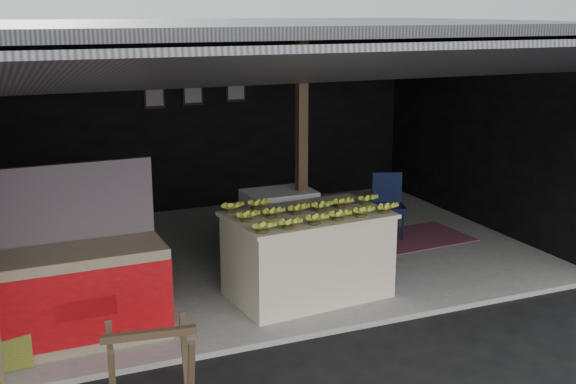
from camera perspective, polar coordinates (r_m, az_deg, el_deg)
name	(u,v)px	position (r m, az deg, el deg)	size (l,w,h in m)	color
ground	(350,331)	(7.46, 4.95, -10.91)	(80.00, 80.00, 0.00)	black
concrete_slab	(262,254)	(9.56, -2.09, -4.89)	(7.00, 5.00, 0.06)	gray
shophouse	(252,94)	(9.38, -2.90, 7.73)	(7.40, 7.29, 3.02)	black
banana_table	(308,254)	(7.98, 1.56, -4.95)	(1.81, 1.20, 0.95)	white
banana_pile	(308,205)	(7.81, 1.58, -1.00)	(1.60, 0.96, 0.19)	yellow
white_crate	(279,228)	(8.95, -0.70, -2.85)	(0.86, 0.59, 0.95)	white
neighbor_stall	(79,290)	(7.22, -16.17, -7.45)	(1.64, 0.76, 1.68)	#998466
sawhorse	(150,362)	(5.95, -10.85, -13.07)	(0.75, 0.72, 0.72)	#4F3B27
water_barrel	(371,257)	(8.58, 6.61, -5.10)	(0.37, 0.37, 0.55)	navy
plastic_chair	(388,199)	(10.17, 7.89, -0.58)	(0.54, 0.54, 0.89)	black
magenta_rug	(414,238)	(10.24, 9.89, -3.57)	(1.50, 1.00, 0.01)	maroon
picture_frames	(195,91)	(11.32, -7.37, 7.89)	(1.62, 0.04, 0.46)	black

